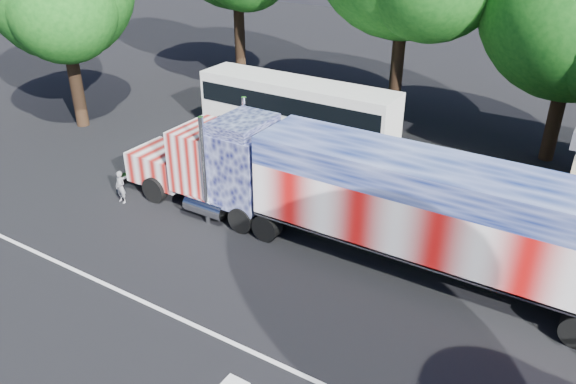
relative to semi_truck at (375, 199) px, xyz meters
The scene contains 5 objects.
ground 5.33m from the semi_truck, 134.02° to the right, with size 100.00×100.00×0.00m, color black.
lane_markings 7.75m from the semi_truck, 102.65° to the right, with size 30.00×2.67×0.01m.
semi_truck is the anchor object (origin of this frame).
coach_bus 11.60m from the semi_truck, 134.83° to the left, with size 11.12×2.59×3.24m.
woman 11.15m from the semi_truck, 169.85° to the right, with size 0.53×0.35×1.45m, color slate.
Camera 1 is at (9.86, -12.88, 11.71)m, focal length 35.00 mm.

